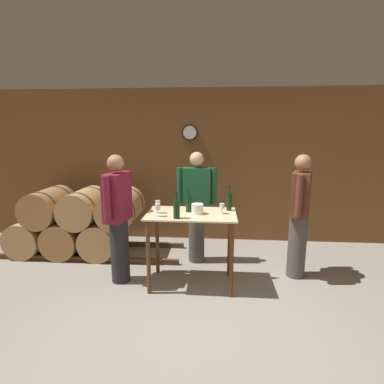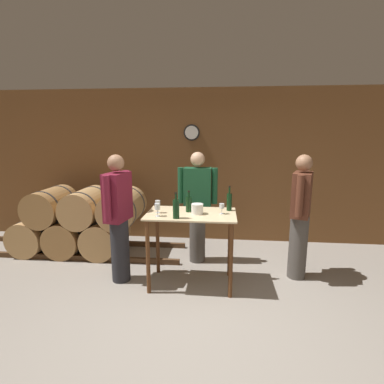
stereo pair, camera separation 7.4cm
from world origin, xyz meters
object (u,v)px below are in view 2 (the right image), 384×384
object	(u,v)px
wine_bottle_center	(229,201)
person_host	(300,215)
wine_glass_near_left	(158,204)
ice_bucket	(197,209)
person_visitor_bearded	(197,205)
wine_glass_near_center	(157,207)
wine_glass_near_right	(222,206)
person_visitor_with_scarf	(118,216)
wine_bottle_left	(189,204)
wine_bottle_far_left	(176,208)

from	to	relation	value
wine_bottle_center	person_host	distance (m)	0.97
wine_glass_near_left	ice_bucket	distance (m)	0.50
wine_glass_near_left	person_visitor_bearded	size ratio (longest dim) A/B	0.10
wine_glass_near_center	wine_glass_near_right	world-z (taller)	wine_glass_near_center
person_visitor_with_scarf	wine_bottle_center	bearing A→B (deg)	6.71
wine_bottle_center	ice_bucket	world-z (taller)	wine_bottle_center
person_host	person_visitor_with_scarf	world-z (taller)	person_visitor_with_scarf
wine_bottle_left	person_host	distance (m)	1.49
wine_glass_near_right	person_host	size ratio (longest dim) A/B	0.08
wine_glass_near_left	person_host	world-z (taller)	person_host
wine_glass_near_left	person_visitor_bearded	xyz separation A→B (m)	(0.44, 0.75, -0.19)
ice_bucket	person_visitor_bearded	size ratio (longest dim) A/B	0.09
wine_glass_near_left	person_visitor_with_scarf	size ratio (longest dim) A/B	0.09
wine_bottle_far_left	wine_glass_near_left	xyz separation A→B (m)	(-0.26, 0.22, -0.00)
wine_bottle_far_left	person_host	distance (m)	1.68
wine_glass_near_right	person_visitor_with_scarf	xyz separation A→B (m)	(-1.33, 0.00, -0.16)
wine_glass_near_right	person_host	world-z (taller)	person_host
wine_glass_near_center	person_visitor_with_scarf	size ratio (longest dim) A/B	0.09
ice_bucket	person_visitor_with_scarf	distance (m)	1.03
wine_bottle_left	person_visitor_with_scarf	bearing A→B (deg)	-176.51
wine_bottle_far_left	wine_glass_near_center	xyz separation A→B (m)	(-0.24, 0.07, -0.01)
wine_bottle_center	person_visitor_with_scarf	size ratio (longest dim) A/B	0.19
wine_glass_near_center	person_visitor_bearded	distance (m)	1.01
person_visitor_with_scarf	wine_glass_near_center	bearing A→B (deg)	-18.65
person_visitor_bearded	wine_glass_near_left	bearing A→B (deg)	-120.18
person_host	ice_bucket	bearing A→B (deg)	-165.03
wine_bottle_far_left	person_visitor_bearded	distance (m)	1.00
wine_glass_near_right	ice_bucket	world-z (taller)	wine_glass_near_right
wine_glass_near_center	person_visitor_with_scarf	bearing A→B (deg)	161.35
wine_glass_near_left	wine_glass_near_right	bearing A→B (deg)	2.15
wine_bottle_far_left	person_visitor_with_scarf	distance (m)	0.85
wine_bottle_center	wine_glass_near_right	distance (m)	0.20
person_visitor_with_scarf	person_visitor_bearded	bearing A→B (deg)	36.62
wine_glass_near_right	ice_bucket	distance (m)	0.31
wine_bottle_left	person_visitor_bearded	world-z (taller)	person_visitor_bearded
wine_bottle_left	wine_glass_near_center	world-z (taller)	wine_bottle_left
wine_bottle_left	person_visitor_bearded	bearing A→B (deg)	85.07
wine_glass_near_center	wine_bottle_far_left	bearing A→B (deg)	-15.38
wine_bottle_left	person_visitor_with_scarf	xyz separation A→B (m)	(-0.91, -0.06, -0.17)
wine_bottle_left	wine_glass_near_right	size ratio (longest dim) A/B	2.09
wine_bottle_left	person_visitor_with_scarf	distance (m)	0.93
wine_bottle_far_left	wine_bottle_left	bearing A→B (deg)	69.42
wine_bottle_far_left	wine_glass_near_center	distance (m)	0.25
wine_bottle_center	wine_glass_near_left	distance (m)	0.91
wine_glass_near_center	person_visitor_bearded	world-z (taller)	person_visitor_bearded
person_visitor_bearded	person_visitor_with_scarf	bearing A→B (deg)	-143.38
person_host	wine_glass_near_center	bearing A→B (deg)	-164.17
wine_bottle_far_left	person_visitor_bearded	bearing A→B (deg)	79.90
wine_bottle_center	ice_bucket	bearing A→B (deg)	-153.18
wine_glass_near_right	wine_glass_near_center	bearing A→B (deg)	-166.65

